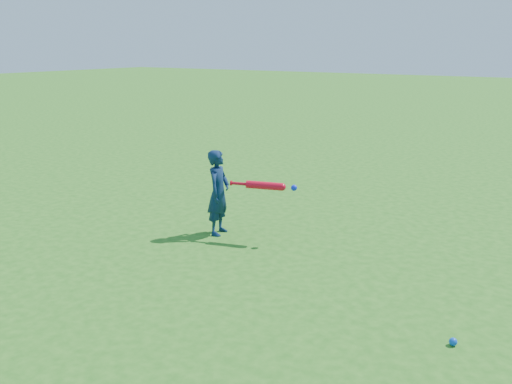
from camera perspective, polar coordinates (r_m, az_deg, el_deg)
ground at (r=7.03m, az=-3.92°, el=-5.21°), size 80.00×80.00×0.00m
child at (r=7.25m, az=-3.77°, el=-0.06°), size 0.34×0.45×1.09m
ground_ball_blue at (r=5.04m, az=19.11°, el=-13.97°), size 0.07×0.07×0.07m
bat_swing at (r=6.95m, az=1.13°, el=0.63°), size 0.83×0.28×0.10m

